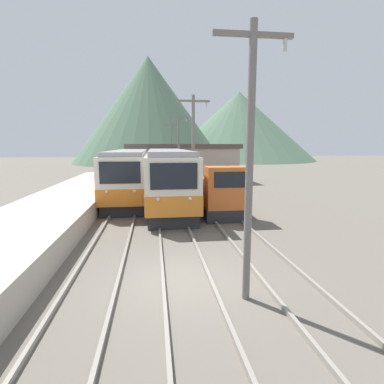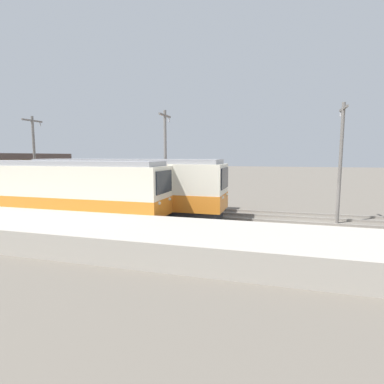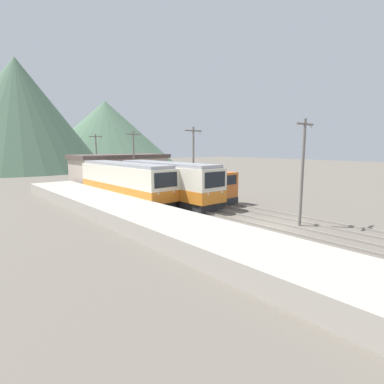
% 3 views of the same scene
% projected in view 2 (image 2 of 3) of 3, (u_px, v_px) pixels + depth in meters
% --- Properties ---
extents(ground_plane, '(200.00, 200.00, 0.00)m').
position_uv_depth(ground_plane, '(317.00, 228.00, 16.85)').
color(ground_plane, '#665E54').
extents(platform_left, '(4.50, 54.00, 1.04)m').
position_uv_depth(platform_left, '(339.00, 254.00, 10.82)').
color(platform_left, '#ADA599').
rests_on(platform_left, ground).
extents(track_left, '(1.54, 60.00, 0.14)m').
position_uv_depth(track_left, '(323.00, 239.00, 14.36)').
color(track_left, gray).
rests_on(track_left, ground).
extents(track_center, '(1.54, 60.00, 0.14)m').
position_uv_depth(track_center, '(316.00, 226.00, 17.04)').
color(track_center, gray).
rests_on(track_center, ground).
extents(track_right, '(1.54, 60.00, 0.14)m').
position_uv_depth(track_right, '(311.00, 216.00, 19.90)').
color(track_right, gray).
rests_on(track_right, ground).
extents(commuter_train_left, '(2.84, 14.46, 3.75)m').
position_uv_depth(commuter_train_left, '(55.00, 194.00, 18.33)').
color(commuter_train_left, '#28282B').
rests_on(commuter_train_left, ground).
extents(commuter_train_center, '(2.84, 13.53, 3.83)m').
position_uv_depth(commuter_train_center, '(126.00, 190.00, 20.10)').
color(commuter_train_center, '#28282B').
rests_on(commuter_train_center, ground).
extents(shunting_locomotive, '(2.40, 4.59, 3.00)m').
position_uv_depth(shunting_locomotive, '(189.00, 195.00, 22.06)').
color(shunting_locomotive, '#28282B').
rests_on(shunting_locomotive, ground).
extents(catenary_mast_near, '(2.00, 0.20, 7.12)m').
position_uv_depth(catenary_mast_near, '(341.00, 159.00, 17.65)').
color(catenary_mast_near, slate).
rests_on(catenary_mast_near, ground).
extents(catenary_mast_mid, '(2.00, 0.20, 7.12)m').
position_uv_depth(catenary_mast_mid, '(165.00, 158.00, 20.66)').
color(catenary_mast_mid, slate).
rests_on(catenary_mast_mid, ground).
extents(catenary_mast_far, '(2.00, 0.20, 7.12)m').
position_uv_depth(catenary_mast_far, '(35.00, 158.00, 23.66)').
color(catenary_mast_far, slate).
rests_on(catenary_mast_far, ground).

